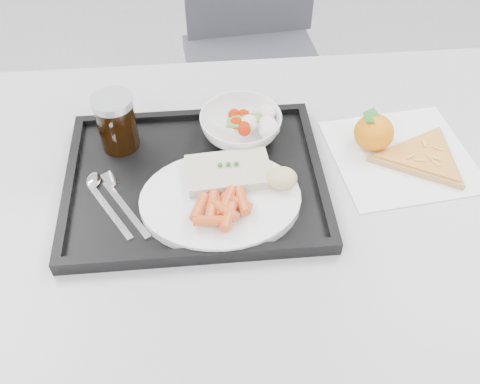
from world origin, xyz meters
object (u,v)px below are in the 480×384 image
chair (253,32)px  salad_bowl (241,126)px  table (246,215)px  dinner_plate (221,200)px  tangerine (374,133)px  pizza_slice (423,157)px  cola_glass (116,121)px  tray (195,180)px

chair → salad_bowl: chair is taller
table → salad_bowl: (0.00, 0.13, 0.11)m
dinner_plate → tangerine: 0.32m
table → pizza_slice: size_ratio=5.42×
dinner_plate → tangerine: size_ratio=3.46×
table → tangerine: (0.25, 0.09, 0.10)m
tangerine → cola_glass: bearing=176.1°
dinner_plate → chair: bearing=80.2°
dinner_plate → tangerine: (0.29, 0.13, 0.01)m
cola_glass → dinner_plate: bearing=-42.9°
chair → salad_bowl: bearing=-98.2°
cola_glass → pizza_slice: (0.55, -0.08, -0.06)m
dinner_plate → tray: bearing=122.7°
table → chair: bearing=82.9°
salad_bowl → tray: bearing=-130.6°
table → salad_bowl: salad_bowl is taller
table → dinner_plate: bearing=-141.9°
chair → dinner_plate: size_ratio=3.44×
tray → salad_bowl: 0.14m
table → tray: bearing=163.7°
table → pizza_slice: (0.33, 0.05, 0.08)m
tangerine → pizza_slice: size_ratio=0.35×
chair → cola_glass: bearing=-114.1°
tray → tangerine: (0.33, 0.07, 0.03)m
dinner_plate → salad_bowl: 0.18m
table → tangerine: bearing=20.8°
table → cola_glass: 0.29m
table → dinner_plate: dinner_plate is taller
dinner_plate → pizza_slice: size_ratio=1.22×
table → chair: size_ratio=1.29×
dinner_plate → cola_glass: bearing=137.1°
tray → pizza_slice: bearing=2.7°
chair → dinner_plate: 0.94m
chair → tray: chair is taller
table → cola_glass: size_ratio=11.11×
pizza_slice → tray: bearing=-177.3°
cola_glass → pizza_slice: cola_glass is taller
table → pizza_slice: 0.34m
table → dinner_plate: 0.11m
dinner_plate → salad_bowl: bearing=73.7°
cola_glass → tangerine: 0.47m
tray → tangerine: bearing=11.4°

